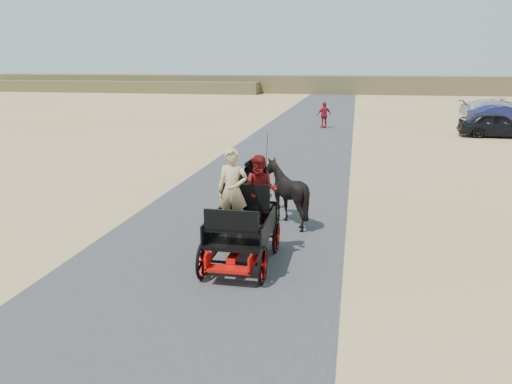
% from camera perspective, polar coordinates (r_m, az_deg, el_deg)
% --- Properties ---
extents(ground, '(140.00, 140.00, 0.00)m').
position_cam_1_polar(ground, '(11.23, -5.70, -7.70)').
color(ground, tan).
extents(road, '(6.00, 140.00, 0.01)m').
position_cam_1_polar(road, '(11.23, -5.70, -7.68)').
color(road, '#38383A').
rests_on(road, ground).
extents(ridge_far, '(140.00, 6.00, 2.40)m').
position_cam_1_polar(ridge_far, '(72.05, 8.94, 12.05)').
color(ridge_far, brown).
rests_on(ridge_far, ground).
extents(ridge_near, '(40.00, 4.00, 1.60)m').
position_cam_1_polar(ridge_near, '(75.64, -15.06, 11.55)').
color(ridge_near, brown).
rests_on(ridge_near, ground).
extents(carriage, '(1.30, 2.40, 0.72)m').
position_cam_1_polar(carriage, '(10.86, -1.65, -6.40)').
color(carriage, black).
rests_on(carriage, ground).
extents(horse_left, '(0.91, 2.01, 1.70)m').
position_cam_1_polar(horse_left, '(13.61, -1.12, 0.14)').
color(horse_left, black).
rests_on(horse_left, ground).
extents(horse_right, '(1.37, 1.54, 1.70)m').
position_cam_1_polar(horse_right, '(13.43, 3.47, -0.08)').
color(horse_right, black).
rests_on(horse_right, ground).
extents(driver_man, '(0.66, 0.43, 1.80)m').
position_cam_1_polar(driver_man, '(10.56, -2.70, 0.17)').
color(driver_man, tan).
rests_on(driver_man, carriage).
extents(passenger_woman, '(0.77, 0.60, 1.58)m').
position_cam_1_polar(passenger_woman, '(11.01, 0.52, 0.18)').
color(passenger_woman, '#660C0F').
rests_on(passenger_woman, carriage).
extents(pedestrian, '(1.08, 0.90, 1.73)m').
position_cam_1_polar(pedestrian, '(33.54, 7.81, 8.71)').
color(pedestrian, maroon).
rests_on(pedestrian, ground).
extents(car_a, '(4.21, 1.71, 1.43)m').
position_cam_1_polar(car_a, '(32.35, 25.81, 6.92)').
color(car_a, black).
rests_on(car_a, ground).
extents(car_b, '(4.55, 2.13, 1.44)m').
position_cam_1_polar(car_b, '(37.65, 26.41, 7.76)').
color(car_b, navy).
rests_on(car_b, ground).
extents(car_c, '(5.19, 2.64, 1.44)m').
position_cam_1_polar(car_c, '(43.28, 25.51, 8.56)').
color(car_c, silver).
rests_on(car_c, ground).
extents(car_d, '(4.67, 3.95, 1.19)m').
position_cam_1_polar(car_d, '(50.17, 26.46, 8.96)').
color(car_d, silver).
rests_on(car_d, ground).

